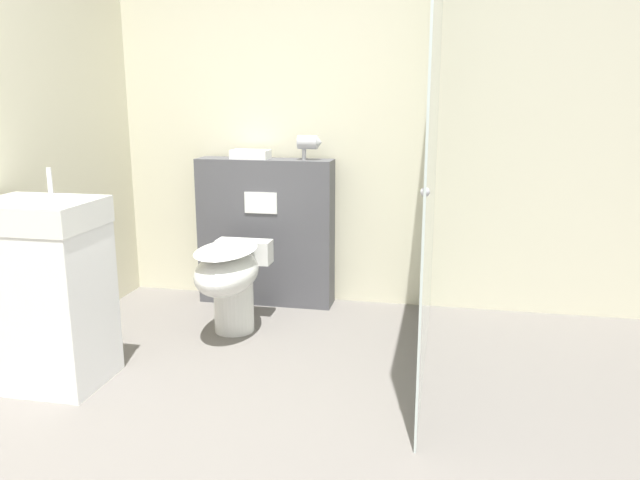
# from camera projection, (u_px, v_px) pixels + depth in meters

# --- Properties ---
(wall_back) EXTENTS (8.00, 0.06, 2.50)m
(wall_back) POSITION_uv_depth(u_px,v_px,m) (341.00, 119.00, 4.12)
(wall_back) COLOR beige
(wall_back) RESTS_ON ground_plane
(partition_panel) EXTENTS (0.92, 0.21, 0.99)m
(partition_panel) POSITION_uv_depth(u_px,v_px,m) (266.00, 232.00, 4.23)
(partition_panel) COLOR #4C4C51
(partition_panel) RESTS_ON ground_plane
(shower_glass) EXTENTS (0.04, 1.83, 2.20)m
(shower_glass) POSITION_uv_depth(u_px,v_px,m) (432.00, 157.00, 3.12)
(shower_glass) COLOR silver
(shower_glass) RESTS_ON ground_plane
(toilet) EXTENTS (0.35, 0.67, 0.54)m
(toilet) POSITION_uv_depth(u_px,v_px,m) (230.00, 277.00, 3.68)
(toilet) COLOR white
(toilet) RESTS_ON ground_plane
(sink_vanity) EXTENTS (0.55, 0.43, 1.06)m
(sink_vanity) POSITION_uv_depth(u_px,v_px,m) (46.00, 293.00, 3.03)
(sink_vanity) COLOR white
(sink_vanity) RESTS_ON ground_plane
(hair_drier) EXTENTS (0.16, 0.09, 0.16)m
(hair_drier) POSITION_uv_depth(u_px,v_px,m) (309.00, 143.00, 4.03)
(hair_drier) COLOR #B7B7BC
(hair_drier) RESTS_ON partition_panel
(folded_towel) EXTENTS (0.25, 0.15, 0.06)m
(folded_towel) POSITION_uv_depth(u_px,v_px,m) (250.00, 154.00, 4.12)
(folded_towel) COLOR white
(folded_towel) RESTS_ON partition_panel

